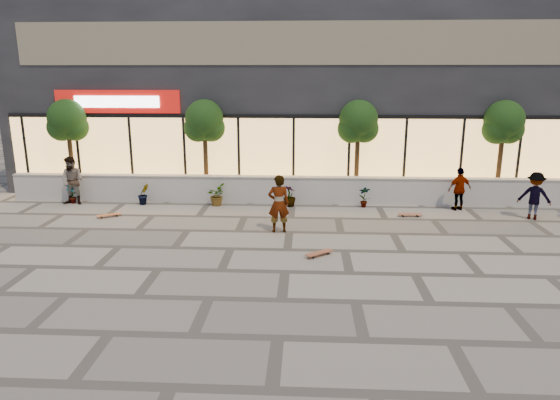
{
  "coord_description": "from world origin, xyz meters",
  "views": [
    {
      "loc": [
        0.49,
        -11.8,
        4.88
      ],
      "look_at": [
        -0.24,
        2.28,
        1.3
      ],
      "focal_mm": 32.0,
      "sensor_mm": 36.0,
      "label": 1
    }
  ],
  "objects_px": {
    "skater_center": "(279,204)",
    "skateboard_left": "(109,215)",
    "tree_west": "(68,123)",
    "skater_right_near": "(460,189)",
    "tree_midwest": "(204,123)",
    "skateboard_right_near": "(410,214)",
    "skateboard_center": "(319,253)",
    "skater_left": "(73,181)",
    "tree_mideast": "(358,124)",
    "skater_right_far": "(535,196)",
    "tree_east": "(504,125)"
  },
  "relations": [
    {
      "from": "skater_center",
      "to": "skateboard_left",
      "type": "xyz_separation_m",
      "value": [
        -6.02,
        1.33,
        -0.84
      ]
    },
    {
      "from": "tree_west",
      "to": "skater_right_near",
      "type": "relative_size",
      "value": 2.48
    },
    {
      "from": "tree_midwest",
      "to": "skateboard_right_near",
      "type": "relative_size",
      "value": 4.68
    },
    {
      "from": "tree_west",
      "to": "skateboard_right_near",
      "type": "height_order",
      "value": "tree_west"
    },
    {
      "from": "tree_midwest",
      "to": "tree_west",
      "type": "bearing_deg",
      "value": 180.0
    },
    {
      "from": "tree_midwest",
      "to": "skateboard_left",
      "type": "relative_size",
      "value": 4.78
    },
    {
      "from": "skateboard_center",
      "to": "skateboard_left",
      "type": "distance_m",
      "value": 8.04
    },
    {
      "from": "tree_midwest",
      "to": "skateboard_right_near",
      "type": "xyz_separation_m",
      "value": [
        7.68,
        -2.45,
        -2.9
      ]
    },
    {
      "from": "skater_left",
      "to": "skateboard_right_near",
      "type": "xyz_separation_m",
      "value": [
        12.53,
        -1.05,
        -0.84
      ]
    },
    {
      "from": "tree_midwest",
      "to": "skateboard_right_near",
      "type": "height_order",
      "value": "tree_midwest"
    },
    {
      "from": "tree_mideast",
      "to": "skater_right_far",
      "type": "height_order",
      "value": "tree_mideast"
    },
    {
      "from": "tree_west",
      "to": "tree_mideast",
      "type": "height_order",
      "value": "same"
    },
    {
      "from": "skater_right_near",
      "to": "tree_midwest",
      "type": "bearing_deg",
      "value": -27.4
    },
    {
      "from": "tree_midwest",
      "to": "skateboard_center",
      "type": "height_order",
      "value": "tree_midwest"
    },
    {
      "from": "tree_west",
      "to": "skateboard_center",
      "type": "height_order",
      "value": "tree_west"
    },
    {
      "from": "tree_mideast",
      "to": "skater_center",
      "type": "height_order",
      "value": "tree_mideast"
    },
    {
      "from": "skater_left",
      "to": "skateboard_center",
      "type": "distance_m",
      "value": 10.6
    },
    {
      "from": "tree_mideast",
      "to": "skater_left",
      "type": "relative_size",
      "value": 2.12
    },
    {
      "from": "tree_midwest",
      "to": "skateboard_center",
      "type": "bearing_deg",
      "value": -56.0
    },
    {
      "from": "tree_mideast",
      "to": "skateboard_left",
      "type": "height_order",
      "value": "tree_mideast"
    },
    {
      "from": "skateboard_center",
      "to": "tree_west",
      "type": "bearing_deg",
      "value": 108.29
    },
    {
      "from": "tree_west",
      "to": "skateboard_right_near",
      "type": "distance_m",
      "value": 13.71
    },
    {
      "from": "tree_midwest",
      "to": "skateboard_left",
      "type": "xyz_separation_m",
      "value": [
        -2.86,
        -3.06,
        -2.9
      ]
    },
    {
      "from": "tree_east",
      "to": "skater_center",
      "type": "bearing_deg",
      "value": -152.22
    },
    {
      "from": "tree_west",
      "to": "tree_mideast",
      "type": "bearing_deg",
      "value": 0.0
    },
    {
      "from": "skater_left",
      "to": "skateboard_center",
      "type": "height_order",
      "value": "skater_left"
    },
    {
      "from": "skater_center",
      "to": "skater_right_far",
      "type": "relative_size",
      "value": 1.12
    },
    {
      "from": "tree_mideast",
      "to": "skater_center",
      "type": "relative_size",
      "value": 2.13
    },
    {
      "from": "skater_right_near",
      "to": "skateboard_center",
      "type": "bearing_deg",
      "value": 25.28
    },
    {
      "from": "tree_east",
      "to": "skateboard_right_near",
      "type": "height_order",
      "value": "tree_east"
    },
    {
      "from": "tree_mideast",
      "to": "skateboard_right_near",
      "type": "height_order",
      "value": "tree_mideast"
    },
    {
      "from": "skater_right_far",
      "to": "skateboard_center",
      "type": "height_order",
      "value": "skater_right_far"
    },
    {
      "from": "tree_west",
      "to": "skateboard_left",
      "type": "height_order",
      "value": "tree_west"
    },
    {
      "from": "skater_left",
      "to": "skateboard_right_near",
      "type": "height_order",
      "value": "skater_left"
    },
    {
      "from": "skateboard_center",
      "to": "skateboard_left",
      "type": "height_order",
      "value": "skateboard_center"
    },
    {
      "from": "tree_midwest",
      "to": "skater_center",
      "type": "xyz_separation_m",
      "value": [
        3.16,
        -4.39,
        -2.06
      ]
    },
    {
      "from": "tree_west",
      "to": "skater_right_near",
      "type": "xyz_separation_m",
      "value": [
        15.12,
        -1.46,
        -2.2
      ]
    },
    {
      "from": "tree_midwest",
      "to": "skateboard_center",
      "type": "xyz_separation_m",
      "value": [
        4.39,
        -6.51,
        -2.9
      ]
    },
    {
      "from": "skater_right_far",
      "to": "skater_left",
      "type": "bearing_deg",
      "value": 18.53
    },
    {
      "from": "skater_right_near",
      "to": "skater_left",
      "type": "bearing_deg",
      "value": -19.01
    },
    {
      "from": "tree_mideast",
      "to": "skater_right_near",
      "type": "relative_size",
      "value": 2.48
    },
    {
      "from": "skater_center",
      "to": "skater_right_far",
      "type": "distance_m",
      "value": 8.88
    },
    {
      "from": "tree_east",
      "to": "skateboard_center",
      "type": "height_order",
      "value": "tree_east"
    },
    {
      "from": "skater_left",
      "to": "skateboard_right_near",
      "type": "relative_size",
      "value": 2.2
    },
    {
      "from": "skateboard_center",
      "to": "skater_right_far",
      "type": "bearing_deg",
      "value": -10.07
    },
    {
      "from": "skater_left",
      "to": "tree_east",
      "type": "bearing_deg",
      "value": 9.11
    },
    {
      "from": "tree_mideast",
      "to": "skateboard_left",
      "type": "distance_m",
      "value": 9.82
    },
    {
      "from": "tree_mideast",
      "to": "tree_east",
      "type": "relative_size",
      "value": 1.0
    },
    {
      "from": "skater_left",
      "to": "skateboard_center",
      "type": "relative_size",
      "value": 2.28
    },
    {
      "from": "tree_mideast",
      "to": "skateboard_left",
      "type": "relative_size",
      "value": 4.78
    }
  ]
}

